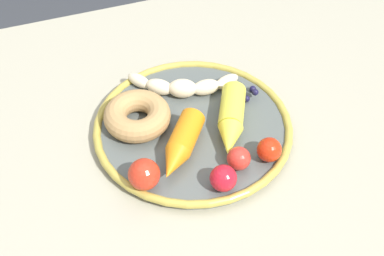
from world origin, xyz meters
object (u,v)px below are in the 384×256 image
object	(u,v)px
dining_table	(193,171)
blueberry_pile	(244,91)
tomato_far	(239,158)
carrot_yellow	(232,121)
carrot_orange	(180,146)
tomato_extra	(224,178)
donut	(137,116)
tomato_near	(144,174)
tomato_mid	(269,150)
banana	(183,86)
plate	(192,129)

from	to	relation	value
dining_table	blueberry_pile	size ratio (longest dim) A/B	25.99
dining_table	tomato_far	bearing A→B (deg)	109.51
dining_table	carrot_yellow	size ratio (longest dim) A/B	8.60
carrot_orange	tomato_extra	size ratio (longest dim) A/B	3.17
donut	tomato_near	world-z (taller)	tomato_near
carrot_yellow	tomato_far	xyz separation A→B (m)	(0.02, 0.07, -0.00)
carrot_orange	blueberry_pile	xyz separation A→B (m)	(-0.13, -0.08, -0.01)
donut	tomato_mid	distance (m)	0.20
banana	tomato_mid	xyz separation A→B (m)	(-0.07, 0.17, 0.01)
carrot_orange	tomato_mid	size ratio (longest dim) A/B	3.32
tomato_near	dining_table	bearing A→B (deg)	-140.24
tomato_extra	dining_table	bearing A→B (deg)	-89.27
plate	tomato_mid	distance (m)	0.12
donut	tomato_near	xyz separation A→B (m)	(0.02, 0.11, 0.00)
dining_table	donut	world-z (taller)	donut
carrot_yellow	blueberry_pile	world-z (taller)	carrot_yellow
banana	blueberry_pile	size ratio (longest dim) A/B	3.97
carrot_yellow	tomato_far	bearing A→B (deg)	75.82
carrot_yellow	tomato_mid	distance (m)	0.07
carrot_orange	tomato_extra	distance (m)	0.08
dining_table	tomato_near	distance (m)	0.18
tomato_far	carrot_yellow	bearing A→B (deg)	-104.18
tomato_mid	tomato_far	world-z (taller)	tomato_mid
tomato_far	tomato_extra	distance (m)	0.04
banana	donut	distance (m)	0.10
blueberry_pile	tomato_near	xyz separation A→B (m)	(0.20, 0.12, 0.01)
tomato_far	tomato_extra	xyz separation A→B (m)	(0.03, 0.03, 0.00)
tomato_mid	plate	bearing A→B (deg)	-48.07
plate	donut	distance (m)	0.08
carrot_orange	carrot_yellow	xyz separation A→B (m)	(-0.09, -0.02, -0.00)
carrot_yellow	tomato_near	distance (m)	0.16
donut	blueberry_pile	size ratio (longest dim) A/B	2.26
tomato_far	plate	bearing A→B (deg)	-68.40
banana	blueberry_pile	distance (m)	0.10
tomato_near	tomato_mid	distance (m)	0.18
tomato_extra	carrot_orange	bearing A→B (deg)	-63.45
plate	carrot_yellow	world-z (taller)	carrot_yellow
tomato_far	tomato_near	bearing A→B (deg)	-5.57
tomato_near	tomato_extra	distance (m)	0.11
tomato_far	tomato_extra	bearing A→B (deg)	39.29
blueberry_pile	tomato_far	xyz separation A→B (m)	(0.06, 0.13, 0.01)
tomato_mid	tomato_near	bearing A→B (deg)	-4.19
dining_table	banana	world-z (taller)	banana
banana	tomato_extra	size ratio (longest dim) A/B	4.76
dining_table	banana	bearing A→B (deg)	-97.50
banana	donut	bearing A→B (deg)	27.27
plate	tomato_extra	xyz separation A→B (m)	(-0.00, 0.12, 0.02)
banana	tomato_near	distance (m)	0.19
donut	tomato_far	xyz separation A→B (m)	(-0.11, 0.13, -0.00)
donut	tomato_mid	xyz separation A→B (m)	(-0.16, 0.13, 0.00)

